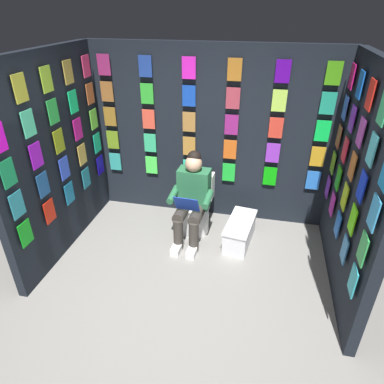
% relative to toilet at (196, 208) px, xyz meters
% --- Properties ---
extents(ground_plane, '(30.00, 30.00, 0.00)m').
position_rel_toilet_xyz_m(ground_plane, '(-0.09, 1.64, -0.33)').
color(ground_plane, gray).
extents(display_wall_back, '(3.27, 0.14, 2.35)m').
position_rel_toilet_xyz_m(display_wall_back, '(-0.09, -0.48, 0.85)').
color(display_wall_back, black).
rests_on(display_wall_back, ground).
extents(display_wall_left, '(0.14, 2.07, 2.35)m').
position_rel_toilet_xyz_m(display_wall_left, '(-1.73, 0.61, 0.85)').
color(display_wall_left, black).
rests_on(display_wall_left, ground).
extents(display_wall_right, '(0.14, 2.07, 2.35)m').
position_rel_toilet_xyz_m(display_wall_right, '(1.54, 0.61, 0.85)').
color(display_wall_right, black).
rests_on(display_wall_right, ground).
extents(toilet, '(0.41, 0.56, 0.77)m').
position_rel_toilet_xyz_m(toilet, '(0.00, 0.00, 0.00)').
color(toilet, white).
rests_on(toilet, ground).
extents(person_reading, '(0.54, 0.70, 1.19)m').
position_rel_toilet_xyz_m(person_reading, '(0.01, 0.23, 0.27)').
color(person_reading, '#286B42').
rests_on(person_reading, ground).
extents(comic_longbox_near, '(0.39, 0.73, 0.33)m').
position_rel_toilet_xyz_m(comic_longbox_near, '(-0.62, 0.20, -0.16)').
color(comic_longbox_near, silver).
rests_on(comic_longbox_near, ground).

